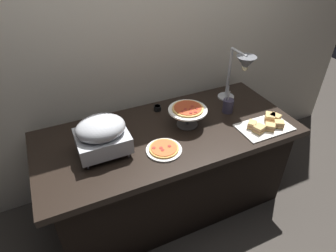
{
  "coord_description": "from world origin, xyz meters",
  "views": [
    {
      "loc": [
        -0.71,
        -1.53,
        2.02
      ],
      "look_at": [
        -0.01,
        0.0,
        0.81
      ],
      "focal_mm": 31.07,
      "sensor_mm": 36.0,
      "label": 1
    }
  ],
  "objects_px": {
    "chafing_dish": "(102,134)",
    "utensil_holder": "(228,105)",
    "heat_lamp": "(242,67)",
    "pizza_plate_center": "(188,111)",
    "sauce_cup_near": "(100,122)",
    "pizza_plate_front": "(164,149)",
    "sandwich_platter": "(266,125)",
    "sauce_cup_far": "(157,108)"
  },
  "relations": [
    {
      "from": "chafing_dish",
      "to": "utensil_holder",
      "type": "xyz_separation_m",
      "value": [
        1.02,
        0.08,
        -0.09
      ]
    },
    {
      "from": "heat_lamp",
      "to": "pizza_plate_center",
      "type": "bearing_deg",
      "value": -171.82
    },
    {
      "from": "chafing_dish",
      "to": "heat_lamp",
      "type": "bearing_deg",
      "value": 6.24
    },
    {
      "from": "utensil_holder",
      "to": "heat_lamp",
      "type": "bearing_deg",
      "value": 21.99
    },
    {
      "from": "chafing_dish",
      "to": "sauce_cup_near",
      "type": "distance_m",
      "value": 0.36
    },
    {
      "from": "heat_lamp",
      "to": "utensil_holder",
      "type": "relative_size",
      "value": 1.96
    },
    {
      "from": "pizza_plate_center",
      "to": "heat_lamp",
      "type": "bearing_deg",
      "value": 8.18
    },
    {
      "from": "heat_lamp",
      "to": "pizza_plate_front",
      "type": "xyz_separation_m",
      "value": [
        -0.77,
        -0.27,
        -0.33
      ]
    },
    {
      "from": "pizza_plate_center",
      "to": "sandwich_platter",
      "type": "relative_size",
      "value": 0.73
    },
    {
      "from": "sandwich_platter",
      "to": "utensil_holder",
      "type": "height_order",
      "value": "utensil_holder"
    },
    {
      "from": "heat_lamp",
      "to": "sandwich_platter",
      "type": "xyz_separation_m",
      "value": [
        0.02,
        -0.34,
        -0.32
      ]
    },
    {
      "from": "chafing_dish",
      "to": "sauce_cup_near",
      "type": "height_order",
      "value": "chafing_dish"
    },
    {
      "from": "chafing_dish",
      "to": "pizza_plate_front",
      "type": "distance_m",
      "value": 0.42
    },
    {
      "from": "heat_lamp",
      "to": "utensil_holder",
      "type": "height_order",
      "value": "heat_lamp"
    },
    {
      "from": "pizza_plate_front",
      "to": "utensil_holder",
      "type": "bearing_deg",
      "value": 19.03
    },
    {
      "from": "pizza_plate_front",
      "to": "utensil_holder",
      "type": "height_order",
      "value": "utensil_holder"
    },
    {
      "from": "heat_lamp",
      "to": "chafing_dish",
      "type": "bearing_deg",
      "value": -173.76
    },
    {
      "from": "sauce_cup_far",
      "to": "pizza_plate_front",
      "type": "bearing_deg",
      "value": -108.02
    },
    {
      "from": "heat_lamp",
      "to": "sauce_cup_far",
      "type": "xyz_separation_m",
      "value": [
        -0.62,
        0.2,
        -0.32
      ]
    },
    {
      "from": "utensil_holder",
      "to": "pizza_plate_center",
      "type": "bearing_deg",
      "value": -176.53
    },
    {
      "from": "sauce_cup_far",
      "to": "utensil_holder",
      "type": "distance_m",
      "value": 0.56
    },
    {
      "from": "sauce_cup_far",
      "to": "chafing_dish",
      "type": "bearing_deg",
      "value": -147.71
    },
    {
      "from": "pizza_plate_center",
      "to": "sauce_cup_near",
      "type": "xyz_separation_m",
      "value": [
        -0.59,
        0.28,
        -0.1
      ]
    },
    {
      "from": "pizza_plate_center",
      "to": "sauce_cup_far",
      "type": "distance_m",
      "value": 0.32
    },
    {
      "from": "heat_lamp",
      "to": "sandwich_platter",
      "type": "relative_size",
      "value": 1.14
    },
    {
      "from": "sauce_cup_far",
      "to": "utensil_holder",
      "type": "relative_size",
      "value": 0.25
    },
    {
      "from": "chafing_dish",
      "to": "sauce_cup_far",
      "type": "height_order",
      "value": "chafing_dish"
    },
    {
      "from": "sandwich_platter",
      "to": "sauce_cup_far",
      "type": "bearing_deg",
      "value": 139.34
    },
    {
      "from": "pizza_plate_center",
      "to": "sauce_cup_near",
      "type": "bearing_deg",
      "value": 154.59
    },
    {
      "from": "chafing_dish",
      "to": "pizza_plate_front",
      "type": "relative_size",
      "value": 1.36
    },
    {
      "from": "pizza_plate_front",
      "to": "utensil_holder",
      "type": "distance_m",
      "value": 0.69
    },
    {
      "from": "chafing_dish",
      "to": "sauce_cup_near",
      "type": "xyz_separation_m",
      "value": [
        0.05,
        0.33,
        -0.13
      ]
    },
    {
      "from": "heat_lamp",
      "to": "utensil_holder",
      "type": "distance_m",
      "value": 0.31
    },
    {
      "from": "heat_lamp",
      "to": "sauce_cup_near",
      "type": "height_order",
      "value": "heat_lamp"
    },
    {
      "from": "pizza_plate_center",
      "to": "sauce_cup_far",
      "type": "xyz_separation_m",
      "value": [
        -0.13,
        0.27,
        -0.1
      ]
    },
    {
      "from": "pizza_plate_center",
      "to": "utensil_holder",
      "type": "bearing_deg",
      "value": 3.47
    },
    {
      "from": "heat_lamp",
      "to": "sandwich_platter",
      "type": "bearing_deg",
      "value": -86.81
    },
    {
      "from": "heat_lamp",
      "to": "pizza_plate_center",
      "type": "distance_m",
      "value": 0.55
    },
    {
      "from": "sauce_cup_near",
      "to": "utensil_holder",
      "type": "height_order",
      "value": "utensil_holder"
    },
    {
      "from": "sandwich_platter",
      "to": "pizza_plate_center",
      "type": "bearing_deg",
      "value": 151.87
    },
    {
      "from": "pizza_plate_center",
      "to": "sandwich_platter",
      "type": "bearing_deg",
      "value": -28.13
    },
    {
      "from": "chafing_dish",
      "to": "sauce_cup_far",
      "type": "relative_size",
      "value": 5.75
    }
  ]
}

